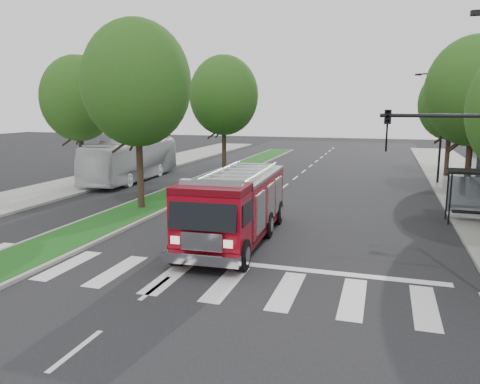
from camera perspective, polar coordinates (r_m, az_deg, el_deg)
The scene contains 11 objects.
ground at distance 18.67m, azimuth -4.60°, elevation -7.19°, with size 140.00×140.00×0.00m, color black.
sidewalk_left at distance 34.37m, azimuth -21.13°, elevation 0.40°, with size 5.00×80.00×0.15m, color gray.
median at distance 37.17m, azimuth -2.94°, elevation 1.80°, with size 3.00×50.00×0.15m.
tree_right_mid at distance 30.90m, azimuth 26.70°, elevation 10.91°, with size 5.60×5.60×9.72m.
tree_right_far at distance 40.79m, azimuth 24.36°, elevation 9.79°, with size 5.00×5.00×8.73m.
tree_median_near at distance 25.85m, azimuth -12.48°, elevation 12.79°, with size 5.80×5.80×10.16m.
tree_median_far at distance 38.65m, azimuth -1.99°, elevation 11.67°, with size 5.60×5.60×9.72m.
tree_left_mid at distance 35.21m, azimuth -19.10°, elevation 10.71°, with size 5.20×5.20×9.16m.
streetlight_right_far at distance 36.71m, azimuth 23.16°, elevation 7.78°, with size 2.11×0.20×8.00m.
fire_engine at distance 19.56m, azimuth -0.57°, elevation -1.84°, with size 3.07×9.03×3.10m.
city_bus at distance 36.97m, azimuth -13.00°, elevation 3.89°, with size 2.70×11.52×3.21m, color silver.
Camera 1 is at (6.65, -16.51, 5.64)m, focal length 35.00 mm.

